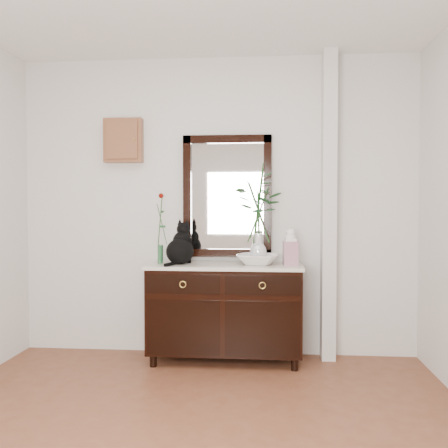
# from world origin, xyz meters

# --- Properties ---
(wall_back) EXTENTS (3.60, 0.04, 2.70)m
(wall_back) POSITION_xyz_m (0.00, 1.98, 1.35)
(wall_back) COLOR silver
(wall_back) RESTS_ON ground
(pilaster) EXTENTS (0.12, 0.20, 2.70)m
(pilaster) POSITION_xyz_m (1.00, 1.90, 1.35)
(pilaster) COLOR silver
(pilaster) RESTS_ON ground
(sideboard) EXTENTS (1.33, 0.52, 0.82)m
(sideboard) POSITION_xyz_m (0.10, 1.73, 0.47)
(sideboard) COLOR black
(sideboard) RESTS_ON ground
(wall_mirror) EXTENTS (0.80, 0.06, 1.10)m
(wall_mirror) POSITION_xyz_m (0.10, 1.97, 1.44)
(wall_mirror) COLOR black
(wall_mirror) RESTS_ON wall_back
(key_cabinet) EXTENTS (0.35, 0.10, 0.40)m
(key_cabinet) POSITION_xyz_m (-0.85, 1.94, 1.95)
(key_cabinet) COLOR brown
(key_cabinet) RESTS_ON wall_back
(cat) EXTENTS (0.34, 0.38, 0.37)m
(cat) POSITION_xyz_m (-0.29, 1.71, 1.03)
(cat) COLOR black
(cat) RESTS_ON sideboard
(lotus_bowl) EXTENTS (0.44, 0.44, 0.09)m
(lotus_bowl) POSITION_xyz_m (0.39, 1.73, 0.89)
(lotus_bowl) COLOR white
(lotus_bowl) RESTS_ON sideboard
(vase_branches) EXTENTS (0.51, 0.51, 0.86)m
(vase_branches) POSITION_xyz_m (0.39, 1.73, 1.30)
(vase_branches) COLOR silver
(vase_branches) RESTS_ON lotus_bowl
(bud_vase_rose) EXTENTS (0.10, 0.10, 0.62)m
(bud_vase_rose) POSITION_xyz_m (-0.47, 1.75, 1.16)
(bud_vase_rose) COLOR #2C663B
(bud_vase_rose) RESTS_ON sideboard
(ginger_jar) EXTENTS (0.13, 0.13, 0.32)m
(ginger_jar) POSITION_xyz_m (0.66, 1.71, 1.01)
(ginger_jar) COLOR silver
(ginger_jar) RESTS_ON sideboard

